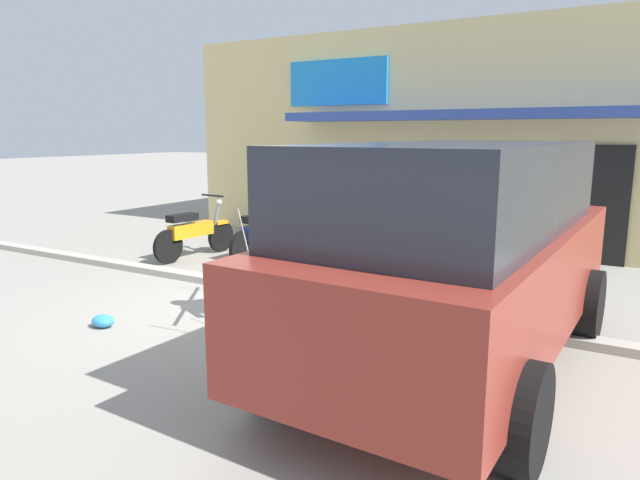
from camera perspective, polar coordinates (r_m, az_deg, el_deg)
ground_plane at (r=7.27m, az=-6.91°, el=-6.87°), size 90.00×90.00×0.00m
sidewalk_curb at (r=7.80m, az=-3.81°, el=-5.21°), size 20.00×0.24×0.10m
fruit_vendor at (r=6.52m, az=-4.96°, el=-0.01°), size 0.93×1.42×1.70m
fruit_basket_left_side at (r=7.54m, az=-4.60°, el=-5.58°), size 0.66×0.66×1.45m
fruit_basket_right_side at (r=5.97m, az=-5.18°, el=-10.04°), size 0.66×0.66×1.45m
motorcycle_nearest_shop at (r=10.29m, az=-12.57°, el=0.74°), size 0.54×1.82×1.09m
motorcycle_second_in_row at (r=10.02m, az=-5.48°, el=0.68°), size 0.54×1.82×1.09m
parked_truck at (r=5.34m, az=13.72°, el=-0.99°), size 2.31×4.88×2.10m
storefront_building at (r=13.25m, az=18.54°, el=9.78°), size 13.00×6.00×4.20m
plastic_litter_bag at (r=7.00m, az=-20.99°, el=-7.62°), size 0.28×0.22×0.14m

